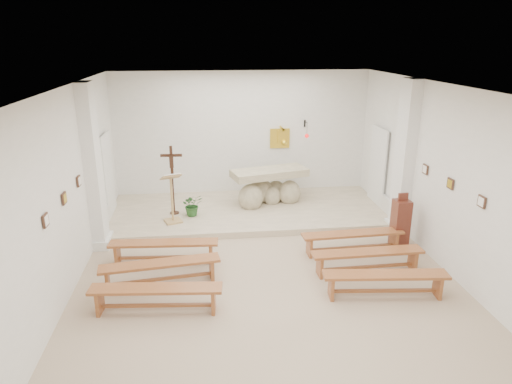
{
  "coord_description": "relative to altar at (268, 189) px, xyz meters",
  "views": [
    {
      "loc": [
        -1.1,
        -7.43,
        4.28
      ],
      "look_at": [
        -0.02,
        1.6,
        1.23
      ],
      "focal_mm": 32.0,
      "sensor_mm": 36.0,
      "label": 1
    }
  ],
  "objects": [
    {
      "name": "bench_left_second",
      "position": [
        -2.52,
        -3.73,
        -0.2
      ],
      "size": [
        2.18,
        0.6,
        0.46
      ],
      "rotation": [
        0.0,
        0.0,
        0.12
      ],
      "color": "#9F552E",
      "rests_on": "ground"
    },
    {
      "name": "bench_left_front",
      "position": [
        -2.52,
        -2.85,
        -0.2
      ],
      "size": [
        2.18,
        0.5,
        0.46
      ],
      "rotation": [
        0.0,
        0.0,
        -0.07
      ],
      "color": "#9F552E",
      "rests_on": "ground"
    },
    {
      "name": "wall_back",
      "position": [
        -0.58,
        1.14,
        1.21
      ],
      "size": [
        7.0,
        0.02,
        3.5
      ],
      "primitive_type": "cube",
      "color": "white",
      "rests_on": "ground"
    },
    {
      "name": "wall_right",
      "position": [
        2.91,
        -3.85,
        1.21
      ],
      "size": [
        0.02,
        10.0,
        3.5
      ],
      "primitive_type": "cube",
      "color": "white",
      "rests_on": "ground"
    },
    {
      "name": "station_frame_right_front",
      "position": [
        2.89,
        -4.65,
        1.18
      ],
      "size": [
        0.03,
        0.2,
        0.2
      ],
      "primitive_type": "cube",
      "color": "#432A1D",
      "rests_on": "wall_right"
    },
    {
      "name": "station_frame_left_mid",
      "position": [
        -4.05,
        -3.65,
        1.18
      ],
      "size": [
        0.03,
        0.2,
        0.2
      ],
      "primitive_type": "cube",
      "color": "#432A1D",
      "rests_on": "wall_left"
    },
    {
      "name": "pilaster_left",
      "position": [
        -3.95,
        -1.85,
        1.21
      ],
      "size": [
        0.26,
        0.55,
        3.5
      ],
      "primitive_type": "cube",
      "color": "white",
      "rests_on": "ground"
    },
    {
      "name": "gold_wall_relief",
      "position": [
        0.47,
        1.11,
        1.11
      ],
      "size": [
        0.55,
        0.04,
        0.55
      ],
      "primitive_type": "cube",
      "color": "yellow",
      "rests_on": "wall_back"
    },
    {
      "name": "station_frame_right_mid",
      "position": [
        2.89,
        -3.65,
        1.18
      ],
      "size": [
        0.03,
        0.2,
        0.2
      ],
      "primitive_type": "cube",
      "color": "#432A1D",
      "rests_on": "wall_right"
    },
    {
      "name": "sanctuary_platform",
      "position": [
        -0.58,
        -0.35,
        -0.46
      ],
      "size": [
        6.98,
        3.0,
        0.15
      ],
      "primitive_type": "cube",
      "color": "beige",
      "rests_on": "ground"
    },
    {
      "name": "altar",
      "position": [
        0.0,
        0.0,
        0.0
      ],
      "size": [
        2.08,
        1.22,
        1.01
      ],
      "rotation": [
        0.0,
        0.0,
        0.25
      ],
      "color": "beige",
      "rests_on": "sanctuary_platform"
    },
    {
      "name": "station_frame_left_front",
      "position": [
        -4.05,
        -4.65,
        1.18
      ],
      "size": [
        0.03,
        0.2,
        0.2
      ],
      "primitive_type": "cube",
      "color": "#432A1D",
      "rests_on": "wall_left"
    },
    {
      "name": "pilaster_right",
      "position": [
        2.79,
        -1.85,
        1.21
      ],
      "size": [
        0.26,
        0.55,
        3.5
      ],
      "primitive_type": "cube",
      "color": "white",
      "rests_on": "ground"
    },
    {
      "name": "station_frame_left_rear",
      "position": [
        -4.05,
        -2.65,
        1.18
      ],
      "size": [
        0.03,
        0.2,
        0.2
      ],
      "primitive_type": "cube",
      "color": "#432A1D",
      "rests_on": "wall_left"
    },
    {
      "name": "lectern",
      "position": [
        -2.44,
        -1.06,
        0.22
      ],
      "size": [
        0.53,
        0.49,
        1.24
      ],
      "rotation": [
        0.0,
        0.0,
        0.35
      ],
      "color": "tan",
      "rests_on": "sanctuary_platform"
    },
    {
      "name": "bench_left_third",
      "position": [
        -2.52,
        -4.61,
        -0.2
      ],
      "size": [
        2.18,
        0.55,
        0.46
      ],
      "rotation": [
        0.0,
        0.0,
        -0.1
      ],
      "color": "#9F552E",
      "rests_on": "ground"
    },
    {
      "name": "crucifix_stand",
      "position": [
        -2.44,
        -0.48,
        0.61
      ],
      "size": [
        0.52,
        0.23,
        1.72
      ],
      "rotation": [
        0.0,
        0.0,
        -0.06
      ],
      "color": "#321A10",
      "rests_on": "sanctuary_platform"
    },
    {
      "name": "bench_right_third",
      "position": [
        1.37,
        -4.61,
        -0.2
      ],
      "size": [
        2.18,
        0.56,
        0.46
      ],
      "rotation": [
        0.0,
        0.0,
        -0.1
      ],
      "color": "#9F552E",
      "rests_on": "ground"
    },
    {
      "name": "potted_plant",
      "position": [
        -1.98,
        -0.68,
        -0.11
      ],
      "size": [
        0.59,
        0.54,
        0.55
      ],
      "primitive_type": "imported",
      "rotation": [
        0.0,
        0.0,
        0.24
      ],
      "color": "#214F1F",
      "rests_on": "sanctuary_platform"
    },
    {
      "name": "wall_left",
      "position": [
        -4.07,
        -3.85,
        1.21
      ],
      "size": [
        0.02,
        10.0,
        3.5
      ],
      "primitive_type": "cube",
      "color": "white",
      "rests_on": "ground"
    },
    {
      "name": "station_frame_right_rear",
      "position": [
        2.89,
        -2.65,
        1.18
      ],
      "size": [
        0.03,
        0.2,
        0.2
      ],
      "primitive_type": "cube",
      "color": "#432A1D",
      "rests_on": "wall_right"
    },
    {
      "name": "radiator_left",
      "position": [
        -4.01,
        -1.15,
        -0.27
      ],
      "size": [
        0.1,
        0.85,
        0.52
      ],
      "primitive_type": "cube",
      "color": "silver",
      "rests_on": "ground"
    },
    {
      "name": "sanctuary_lamp",
      "position": [
        1.17,
        0.86,
        1.27
      ],
      "size": [
        0.11,
        0.36,
        0.44
      ],
      "color": "black",
      "rests_on": "wall_back"
    },
    {
      "name": "ground",
      "position": [
        -0.58,
        -3.85,
        -0.54
      ],
      "size": [
        7.0,
        10.0,
        0.0
      ],
      "primitive_type": "cube",
      "color": "tan",
      "rests_on": "ground"
    },
    {
      "name": "radiator_right",
      "position": [
        2.85,
        -1.15,
        -0.27
      ],
      "size": [
        0.1,
        0.85,
        0.52
      ],
      "primitive_type": "cube",
      "color": "silver",
      "rests_on": "ground"
    },
    {
      "name": "donation_pedestal",
      "position": [
        2.46,
        -2.68,
        0.0
      ],
      "size": [
        0.34,
        0.34,
        1.23
      ],
      "rotation": [
        0.0,
        0.0,
        0.03
      ],
      "color": "#5F2B1B",
      "rests_on": "ground"
    },
    {
      "name": "bench_right_second",
      "position": [
        1.37,
        -3.73,
        -0.2
      ],
      "size": [
        2.16,
        0.38,
        0.46
      ],
      "rotation": [
        0.0,
        0.0,
        0.02
      ],
      "color": "#9F552E",
      "rests_on": "ground"
    },
    {
      "name": "ceiling",
      "position": [
        -0.58,
        -3.85,
        2.95
      ],
      "size": [
        7.0,
        10.0,
        0.02
      ],
      "primitive_type": "cube",
      "color": "silver",
      "rests_on": "wall_back"
    },
    {
      "name": "bench_right_front",
      "position": [
        1.37,
        -2.85,
        -0.2
      ],
      "size": [
        2.17,
        0.43,
        0.46
      ],
      "rotation": [
        0.0,
        0.0,
        0.04
      ],
      "color": "#9F552E",
      "rests_on": "ground"
    }
  ]
}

